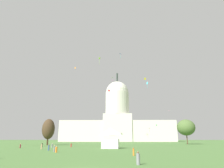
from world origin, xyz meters
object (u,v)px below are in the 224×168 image
Objects in this scene: person_grey_lawn_far_left at (52,146)px; kite_lime_high at (100,58)px; person_denim_near_tent at (49,148)px; person_grey_deep_crowd at (54,149)px; person_orange_back_center at (134,152)px; event_tent at (111,138)px; kite_yellow_mid at (145,79)px; person_orange_front_right at (56,150)px; person_grey_front_center at (138,159)px; tree_east_far at (186,127)px; kite_green_low at (156,125)px; kite_pink_low at (169,111)px; capitol_building at (117,121)px; person_maroon_near_tree_west at (20,146)px; tree_west_mid at (48,129)px; kite_blue_high at (120,55)px; person_red_edge_east at (71,145)px; kite_red_mid at (109,91)px; person_tan_aisle_center at (42,147)px; kite_orange_high at (75,68)px; kite_violet_low at (149,129)px; kite_white_high at (113,78)px; kite_cyan_mid at (147,84)px; person_black_lawn_far_right at (42,145)px.

kite_lime_high reaches higher than person_grey_lawn_far_left.
person_denim_near_tent is 6.70m from person_grey_deep_crowd.
person_grey_lawn_far_left is 1.00× the size of person_orange_back_center.
event_tent is 6.29× the size of kite_yellow_mid.
person_grey_lawn_far_left reaches higher than person_orange_front_right.
person_grey_deep_crowd is 25.56m from person_grey_lawn_far_left.
person_grey_front_center is at bearing -77.15° from event_tent.
kite_green_low is at bearing 151.85° from tree_east_far.
kite_lime_high is at bearing -124.52° from kite_pink_low.
event_tent is at bearing -91.09° from capitol_building.
person_maroon_near_tree_west is 79.74m from kite_green_low.
tree_east_far is 3.35× the size of kite_lime_high.
kite_blue_high is at bearing 23.56° from tree_west_mid.
person_red_edge_east is 44.16m from person_orange_back_center.
event_tent is 2.47× the size of kite_red_mid.
person_tan_aisle_center is 45.71m from person_grey_front_center.
person_orange_back_center is at bearing -178.45° from kite_orange_high.
kite_violet_low is at bearing -165.55° from kite_lime_high.
person_orange_front_right is at bearing -123.61° from kite_white_high.
person_tan_aisle_center is at bearing -28.58° from person_red_edge_east.
tree_east_far is at bearing 13.26° from tree_west_mid.
kite_green_low is 38.21m from kite_yellow_mid.
person_grey_lawn_far_left is 1.46× the size of kite_yellow_mid.
person_grey_deep_crowd is at bearing 29.48° from person_orange_back_center.
kite_lime_high reaches higher than person_grey_front_center.
person_grey_front_center is 135.92m from kite_orange_high.
event_tent is 42.43m from person_grey_front_center.
tree_east_far is 57.65m from kite_blue_high.
kite_orange_high is 1.19× the size of kite_red_mid.
kite_cyan_mid reaches higher than kite_violet_low.
kite_green_low is (-15.07, 8.06, 1.78)m from tree_east_far.
kite_yellow_mid is at bearing -43.03° from person_tan_aisle_center.
kite_cyan_mid is at bearing -97.22° from kite_white_high.
person_grey_lawn_far_left is (10.21, -25.13, -6.91)m from tree_west_mid.
person_grey_front_center is at bearing -111.84° from tree_east_far.
capitol_building reaches higher than kite_white_high.
tree_west_mid reaches higher than person_tan_aisle_center.
person_maroon_near_tree_west is at bearing -90.73° from kite_violet_low.
tree_west_mid is (-34.18, -104.97, -12.43)m from capitol_building.
tree_east_far is 49.04m from kite_red_mid.
kite_pink_low is at bearing 83.03° from kite_red_mid.
tree_west_mid is 8.10× the size of person_grey_lawn_far_left.
person_grey_deep_crowd is (3.32, -5.82, 0.01)m from person_denim_near_tent.
kite_violet_low is at bearing -163.88° from person_black_lawn_far_right.
person_grey_lawn_far_left is at bearing -105.86° from kite_pink_low.
person_tan_aisle_center reaches higher than person_red_edge_east.
capitol_building is at bearing -130.92° from kite_blue_high.
person_maroon_near_tree_west is 64.46m from kite_cyan_mid.
tree_west_mid is 41.57m from kite_red_mid.
tree_east_far reaches higher than event_tent.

